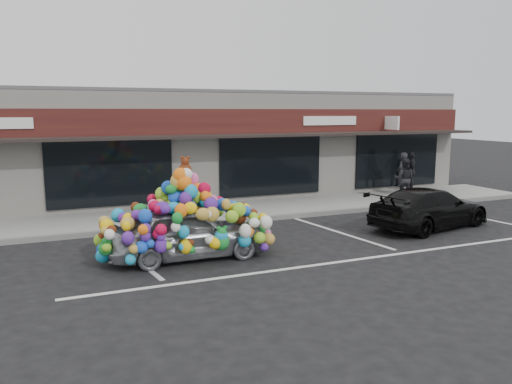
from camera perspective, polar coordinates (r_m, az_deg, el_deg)
name	(u,v)px	position (r m, az deg, el deg)	size (l,w,h in m)	color
ground	(254,244)	(13.44, -0.26, -5.94)	(90.00, 90.00, 0.00)	black
shop_building	(176,144)	(21.06, -9.16, 5.41)	(24.00, 7.20, 4.31)	silver
sidewalk	(209,213)	(17.09, -5.42, -2.44)	(26.00, 3.00, 0.15)	gray
kerb	(223,222)	(15.69, -3.78, -3.47)	(26.00, 0.18, 0.16)	slate
parking_stripe_left	(131,255)	(12.80, -14.07, -6.98)	(0.12, 4.40, 0.01)	silver
parking_stripe_mid	(339,232)	(14.87, 9.48, -4.57)	(0.12, 4.40, 0.01)	silver
parking_stripe_right	(477,217)	(18.28, 23.96, -2.66)	(0.12, 4.40, 0.01)	silver
lane_line	(367,258)	(12.44, 12.52, -7.40)	(14.00, 0.12, 0.01)	silver
toy_car	(187,226)	(12.09, -7.93, -3.84)	(2.76, 4.07, 2.35)	gray
black_sedan	(429,208)	(16.01, 19.20, -1.73)	(4.25, 1.73, 1.23)	black
pedestrian_a	(401,173)	(21.22, 16.29, 2.05)	(0.63, 0.41, 1.72)	black
pedestrian_b	(404,179)	(20.06, 16.58, 1.44)	(0.77, 0.60, 1.58)	black
pedestrian_c	(411,171)	(22.23, 17.27, 2.26)	(0.41, 0.98, 1.68)	#2A262C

